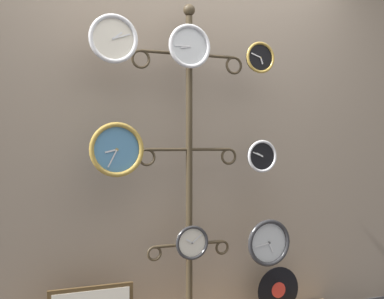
# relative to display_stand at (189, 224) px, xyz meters

# --- Properties ---
(shop_wall) EXTENTS (4.40, 0.04, 2.80)m
(shop_wall) POSITION_rel_display_stand_xyz_m (0.00, 0.16, 0.70)
(shop_wall) COLOR gray
(shop_wall) RESTS_ON ground_plane
(display_stand) EXTENTS (0.74, 0.43, 2.07)m
(display_stand) POSITION_rel_display_stand_xyz_m (0.00, 0.00, 0.00)
(display_stand) COLOR #382D1E
(display_stand) RESTS_ON ground_plane
(clock_top_left) EXTENTS (0.28, 0.04, 0.28)m
(clock_top_left) POSITION_rel_display_stand_xyz_m (-0.49, -0.08, 1.10)
(clock_top_left) COLOR silver
(clock_top_center) EXTENTS (0.27, 0.04, 0.27)m
(clock_top_center) POSITION_rel_display_stand_xyz_m (-0.03, -0.10, 1.09)
(clock_top_center) COLOR silver
(clock_top_right) EXTENTS (0.20, 0.04, 0.20)m
(clock_top_right) POSITION_rel_display_stand_xyz_m (0.44, -0.11, 1.05)
(clock_top_right) COLOR black
(clock_middle_left) EXTENTS (0.32, 0.04, 0.32)m
(clock_middle_left) POSITION_rel_display_stand_xyz_m (-0.47, -0.08, 0.47)
(clock_middle_left) COLOR #4C84B2
(clock_middle_right) EXTENTS (0.21, 0.04, 0.21)m
(clock_middle_right) POSITION_rel_display_stand_xyz_m (0.47, -0.08, 0.43)
(clock_middle_right) COLOR black
(clock_bottom_center) EXTENTS (0.21, 0.04, 0.21)m
(clock_bottom_center) POSITION_rel_display_stand_xyz_m (-0.02, -0.11, -0.09)
(clock_bottom_center) COLOR silver
(clock_bottom_right) EXTENTS (0.30, 0.04, 0.30)m
(clock_bottom_right) POSITION_rel_display_stand_xyz_m (0.50, -0.11, -0.13)
(clock_bottom_right) COLOR silver
(vinyl_record) EXTENTS (0.31, 0.01, 0.31)m
(vinyl_record) POSITION_rel_display_stand_xyz_m (0.64, -0.01, -0.48)
(vinyl_record) COLOR black
(vinyl_record) RESTS_ON low_shelf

